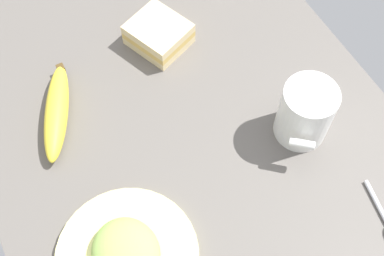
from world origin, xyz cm
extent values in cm
cube|color=#5B5651|center=(0.00, 0.00, 1.00)|extent=(90.00, 64.00, 2.00)
cylinder|color=#EAE58C|center=(12.58, -16.95, 2.60)|extent=(20.03, 20.03, 1.20)
ellipsoid|color=#99BF59|center=(12.58, -16.95, 4.36)|extent=(10.26, 9.24, 4.63)
cylinder|color=white|center=(6.85, 15.67, 7.24)|extent=(8.20, 8.20, 10.48)
cylinder|color=tan|center=(6.85, 15.67, 11.98)|extent=(7.22, 7.22, 0.40)
cylinder|color=white|center=(11.11, 12.07, 7.76)|extent=(3.30, 3.59, 1.20)
cube|color=beige|center=(-19.39, 3.87, 2.80)|extent=(11.91, 11.39, 1.60)
cube|color=#D8B259|center=(-19.39, 3.87, 4.20)|extent=(11.91, 11.39, 1.20)
cube|color=beige|center=(-19.39, 3.87, 5.60)|extent=(11.91, 11.39, 1.60)
ellipsoid|color=yellow|center=(-13.29, -17.23, 3.80)|extent=(17.59, 10.91, 3.60)
cube|color=#4C3819|center=(-20.91, -13.59, 3.80)|extent=(1.20, 1.20, 1.20)
cylinder|color=silver|center=(22.60, 18.74, 2.35)|extent=(7.20, 2.06, 0.70)
camera|label=1|loc=(33.43, -17.92, 73.51)|focal=47.95mm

